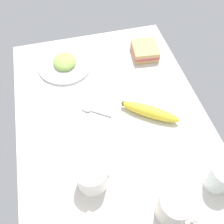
{
  "coord_description": "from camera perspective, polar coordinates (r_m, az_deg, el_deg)",
  "views": [
    {
      "loc": [
        46.37,
        -11.61,
        72.48
      ],
      "look_at": [
        0.0,
        0.0,
        5.0
      ],
      "focal_mm": 40.06,
      "sensor_mm": 36.0,
      "label": 1
    }
  ],
  "objects": [
    {
      "name": "tabletop",
      "position": [
        0.86,
        0.0,
        -1.54
      ],
      "size": [
        90.0,
        64.0,
        2.0
      ],
      "primitive_type": "cube",
      "color": "beige",
      "rests_on": "ground"
    },
    {
      "name": "plate_of_food",
      "position": [
        1.02,
        -10.71,
        10.82
      ],
      "size": [
        21.25,
        21.25,
        4.36
      ],
      "color": "white",
      "rests_on": "tabletop"
    },
    {
      "name": "coffee_mug_milky",
      "position": [
        0.69,
        13.99,
        -20.26
      ],
      "size": [
        9.3,
        10.49,
        10.02
      ],
      "color": "silver",
      "rests_on": "tabletop"
    },
    {
      "name": "coffee_mug_spare",
      "position": [
        0.71,
        -4.56,
        -14.37
      ],
      "size": [
        10.05,
        10.63,
        8.89
      ],
      "color": "white",
      "rests_on": "tabletop"
    },
    {
      "name": "sandwich_main",
      "position": [
        1.05,
        7.48,
        13.71
      ],
      "size": [
        11.76,
        10.79,
        4.4
      ],
      "color": "tan",
      "rests_on": "tabletop"
    },
    {
      "name": "glass_of_milk",
      "position": [
        0.77,
        23.28,
        -13.68
      ],
      "size": [
        6.76,
        6.76,
        9.11
      ],
      "color": "silver",
      "rests_on": "tabletop"
    },
    {
      "name": "banana",
      "position": [
        0.85,
        8.7,
        0.06
      ],
      "size": [
        14.86,
        18.76,
        4.0
      ],
      "color": "yellow",
      "rests_on": "tabletop"
    },
    {
      "name": "spoon",
      "position": [
        0.87,
        -4.68,
        0.33
      ],
      "size": [
        7.45,
        9.92,
        0.8
      ],
      "color": "silver",
      "rests_on": "tabletop"
    }
  ]
}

